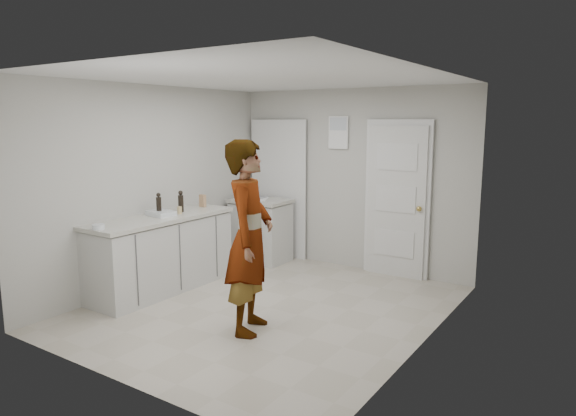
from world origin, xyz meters
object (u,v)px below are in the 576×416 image
Objects in this scene: oil_cruet_b at (159,205)px; egg_bowl at (98,227)px; person at (249,237)px; cake_mix_box at (203,201)px; spice_jar at (180,210)px; oil_cruet_a at (181,202)px; baking_dish at (161,213)px.

oil_cruet_b reaches higher than egg_bowl.
oil_cruet_b is at bearing 54.34° from person.
cake_mix_box is 0.59× the size of oil_cruet_b.
egg_bowl is (-0.06, -1.13, -0.02)m from spice_jar.
person is 1.71m from egg_bowl.
oil_cruet_a is at bearing 91.35° from egg_bowl.
oil_cruet_b is (-0.12, -0.22, 0.09)m from spice_jar.
baking_dish is at bearing -113.88° from spice_jar.
spice_jar is 0.33× the size of oil_cruet_a.
oil_cruet_b reaches higher than oil_cruet_a.
egg_bowl is at bearing 85.06° from person.
person is at bearing -24.21° from cake_mix_box.
oil_cruet_a is at bearing 43.83° from person.
spice_jar is at bearing -67.01° from cake_mix_box.
person is 1.70m from spice_jar.
cake_mix_box is at bearing 92.20° from egg_bowl.
oil_cruet_a is 0.75× the size of baking_dish.
person is at bearing -23.95° from oil_cruet_a.
oil_cruet_b reaches higher than baking_dish.
cake_mix_box is at bearing 33.11° from person.
spice_jar is 0.24m from baking_dish.
person is at bearing -13.44° from oil_cruet_b.
baking_dish is 0.92m from egg_bowl.
person is at bearing 17.29° from egg_bowl.
spice_jar reaches higher than baking_dish.
oil_cruet_a reaches higher than egg_bowl.
oil_cruet_b is 0.11m from baking_dish.
cake_mix_box is 0.77m from oil_cruet_b.
baking_dish is at bearing 10.69° from oil_cruet_b.
person is 6.75× the size of oil_cruet_b.
cake_mix_box is 1.68m from egg_bowl.
baking_dish is at bearing -91.55° from oil_cruet_a.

